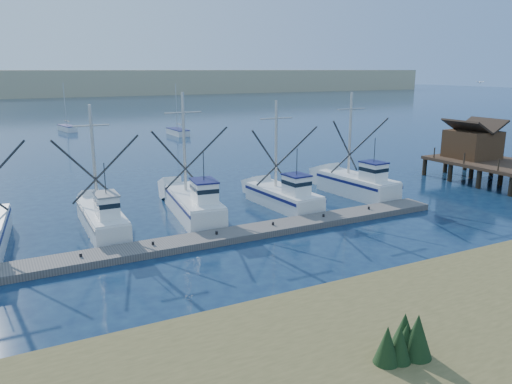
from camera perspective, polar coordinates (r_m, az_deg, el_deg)
ground at (r=29.74m, az=14.15°, el=-6.81°), size 500.00×500.00×0.00m
shore_bank at (r=17.87m, az=16.21°, el=-18.78°), size 40.00×10.00×1.60m
floating_dock at (r=31.27m, az=-2.83°, el=-4.95°), size 31.75×2.45×0.42m
timber_pier at (r=50.29m, az=26.52°, el=3.57°), size 7.00×20.00×8.00m
dune_ridge at (r=231.43m, az=-23.23°, el=11.44°), size 360.00×60.00×10.00m
trawler_fleet at (r=35.57m, az=-6.11°, el=-1.44°), size 30.70×8.93×8.72m
sailboat_near at (r=81.68m, az=-8.92°, el=6.80°), size 2.15×5.71×8.10m
sailboat_far at (r=91.72m, az=-20.77°, el=6.83°), size 2.63×5.58×8.10m
flying_gull at (r=45.69m, az=24.23°, el=11.37°), size 0.94×0.17×0.17m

